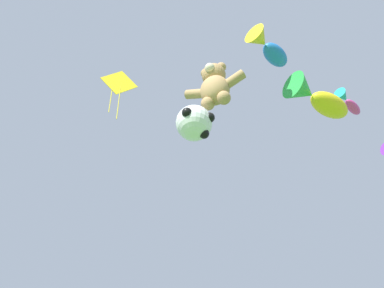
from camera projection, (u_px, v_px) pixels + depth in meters
name	position (u px, v px, depth m)	size (l,w,h in m)	color
teddy_bear_kite	(214.00, 85.00, 11.39)	(1.98, 0.87, 2.01)	tan
soccer_ball_kite	(194.00, 123.00, 10.34)	(1.12, 1.11, 1.03)	white
fish_kite_cobalt	(268.00, 47.00, 12.80)	(1.29, 1.87, 0.80)	blue
fish_kite_goldfin	(316.00, 98.00, 12.86)	(2.17, 2.57, 1.03)	yellow
fish_kite_magenta	(348.00, 102.00, 14.42)	(0.92, 1.52, 0.47)	#E53F9E
diamond_kite	(119.00, 84.00, 15.17)	(1.18, 1.03, 3.10)	yellow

